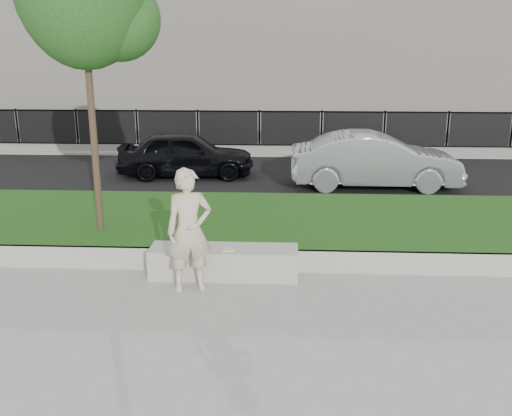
# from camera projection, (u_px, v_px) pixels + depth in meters

# --- Properties ---
(ground) EXTENTS (90.00, 90.00, 0.00)m
(ground) POSITION_uv_depth(u_px,v_px,m) (263.00, 297.00, 8.94)
(ground) COLOR gray
(ground) RESTS_ON ground
(grass_bank) EXTENTS (34.00, 4.00, 0.40)m
(grass_bank) POSITION_uv_depth(u_px,v_px,m) (269.00, 226.00, 11.77)
(grass_bank) COLOR #0D340E
(grass_bank) RESTS_ON ground
(grass_kerb) EXTENTS (34.00, 0.08, 0.40)m
(grass_kerb) POSITION_uv_depth(u_px,v_px,m) (266.00, 261.00, 9.89)
(grass_kerb) COLOR #A5A29B
(grass_kerb) RESTS_ON ground
(street) EXTENTS (34.00, 7.00, 0.04)m
(street) POSITION_uv_depth(u_px,v_px,m) (274.00, 176.00, 17.10)
(street) COLOR black
(street) RESTS_ON ground
(far_pavement) EXTENTS (34.00, 3.00, 0.12)m
(far_pavement) POSITION_uv_depth(u_px,v_px,m) (276.00, 149.00, 21.41)
(far_pavement) COLOR gray
(far_pavement) RESTS_ON ground
(iron_fence) EXTENTS (32.00, 0.30, 1.50)m
(iron_fence) POSITION_uv_depth(u_px,v_px,m) (276.00, 140.00, 20.32)
(iron_fence) COLOR slate
(iron_fence) RESTS_ON far_pavement
(building_facade) EXTENTS (34.00, 10.00, 10.00)m
(building_facade) POSITION_uv_depth(u_px,v_px,m) (280.00, 19.00, 26.78)
(building_facade) COLOR slate
(building_facade) RESTS_ON ground
(stone_bench) EXTENTS (2.50, 0.63, 0.51)m
(stone_bench) POSITION_uv_depth(u_px,v_px,m) (224.00, 262.00, 9.68)
(stone_bench) COLOR #A5A29B
(stone_bench) RESTS_ON ground
(man) EXTENTS (0.84, 0.68, 1.98)m
(man) POSITION_uv_depth(u_px,v_px,m) (189.00, 230.00, 8.97)
(man) COLOR beige
(man) RESTS_ON ground
(book) EXTENTS (0.25, 0.21, 0.02)m
(book) POSITION_uv_depth(u_px,v_px,m) (227.00, 250.00, 9.47)
(book) COLOR beige
(book) RESTS_ON stone_bench
(car_dark) EXTENTS (4.06, 1.88, 1.35)m
(car_dark) POSITION_uv_depth(u_px,v_px,m) (186.00, 154.00, 16.82)
(car_dark) COLOR black
(car_dark) RESTS_ON street
(car_silver) EXTENTS (4.56, 1.61, 1.50)m
(car_silver) POSITION_uv_depth(u_px,v_px,m) (375.00, 160.00, 15.50)
(car_silver) COLOR #9EA0A7
(car_silver) RESTS_ON street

